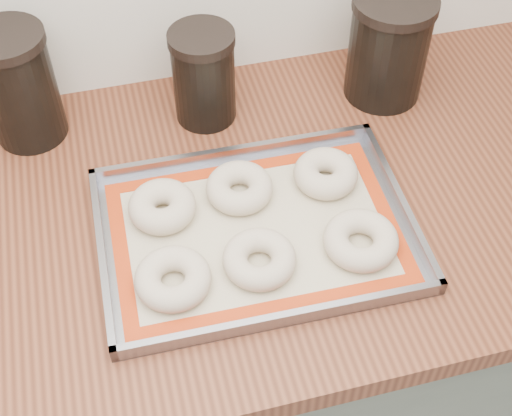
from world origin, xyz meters
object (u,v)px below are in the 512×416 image
object	(u,v)px
bagel_front_right	(361,240)
bagel_back_mid	(239,188)
bagel_front_mid	(259,259)
canister_right	(388,47)
canister_left	(19,86)
canister_mid	(204,76)
baking_tray	(256,231)
bagel_back_left	(162,207)
bagel_front_left	(173,279)
bagel_back_right	(326,173)

from	to	relation	value
bagel_front_right	bagel_back_mid	world-z (taller)	same
bagel_front_mid	canister_right	world-z (taller)	canister_right
bagel_front_right	canister_left	xyz separation A→B (m)	(-0.45, 0.37, 0.08)
bagel_front_mid	canister_mid	bearing A→B (deg)	90.98
baking_tray	bagel_back_left	distance (m)	0.15
bagel_front_left	bagel_front_right	size ratio (longest dim) A/B	0.98
bagel_back_left	canister_left	bearing A→B (deg)	126.94
canister_left	canister_mid	distance (m)	0.29
bagel_front_right	bagel_back_mid	xyz separation A→B (m)	(-0.14, 0.14, 0.00)
bagel_back_right	bagel_front_right	bearing A→B (deg)	-86.67
canister_left	bagel_back_left	bearing A→B (deg)	-53.06
canister_left	bagel_front_right	bearing A→B (deg)	-39.96
bagel_back_mid	canister_right	world-z (taller)	canister_right
bagel_front_mid	bagel_back_mid	xyz separation A→B (m)	(0.00, 0.14, 0.00)
bagel_back_mid	canister_left	bearing A→B (deg)	142.48
bagel_back_mid	bagel_front_mid	bearing A→B (deg)	-91.89
bagel_front_mid	bagel_back_right	size ratio (longest dim) A/B	1.04
bagel_front_right	baking_tray	bearing A→B (deg)	154.52
bagel_front_right	canister_right	distance (m)	0.37
bagel_front_left	bagel_front_mid	xyz separation A→B (m)	(0.12, 0.00, -0.00)
bagel_back_mid	canister_left	distance (m)	0.39
baking_tray	canister_mid	size ratio (longest dim) A/B	2.81
bagel_front_left	canister_left	world-z (taller)	canister_left
bagel_front_left	bagel_front_right	bearing A→B (deg)	-0.23
bagel_front_left	bagel_front_right	world-z (taller)	same
bagel_front_mid	bagel_back_mid	distance (m)	0.14
bagel_front_left	canister_right	xyz separation A→B (m)	(0.43, 0.33, 0.07)
bagel_back_left	canister_mid	bearing A→B (deg)	62.43
bagel_back_left	canister_mid	xyz separation A→B (m)	(0.11, 0.21, 0.06)
bagel_back_mid	bagel_front_right	bearing A→B (deg)	-44.53
bagel_back_mid	canister_right	bearing A→B (deg)	31.21
bagel_front_left	canister_right	size ratio (longest dim) A/B	0.56
canister_right	canister_mid	bearing A→B (deg)	176.74
canister_mid	bagel_front_left	bearing A→B (deg)	-108.92
bagel_front_mid	canister_left	world-z (taller)	canister_left
bagel_back_left	bagel_back_right	size ratio (longest dim) A/B	1.01
baking_tray	canister_left	size ratio (longest dim) A/B	2.38
baking_tray	canister_mid	xyz separation A→B (m)	(-0.02, 0.28, 0.08)
bagel_front_mid	baking_tray	bearing A→B (deg)	79.95
bagel_front_left	canister_mid	xyz separation A→B (m)	(0.12, 0.34, 0.06)
bagel_back_mid	canister_mid	xyz separation A→B (m)	(-0.01, 0.20, 0.06)
baking_tray	bagel_front_left	world-z (taller)	bagel_front_left
bagel_front_left	bagel_front_right	xyz separation A→B (m)	(0.27, -0.00, -0.00)
bagel_front_mid	canister_right	size ratio (longest dim) A/B	0.55
bagel_front_right	canister_mid	xyz separation A→B (m)	(-0.16, 0.34, 0.06)
bagel_front_right	bagel_back_right	bearing A→B (deg)	93.33
baking_tray	canister_mid	bearing A→B (deg)	93.44
bagel_front_left	bagel_back_left	xyz separation A→B (m)	(0.01, 0.13, 0.00)
bagel_front_left	bagel_back_right	xyz separation A→B (m)	(0.27, 0.14, 0.00)
bagel_back_right	canister_left	size ratio (longest dim) A/B	0.51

